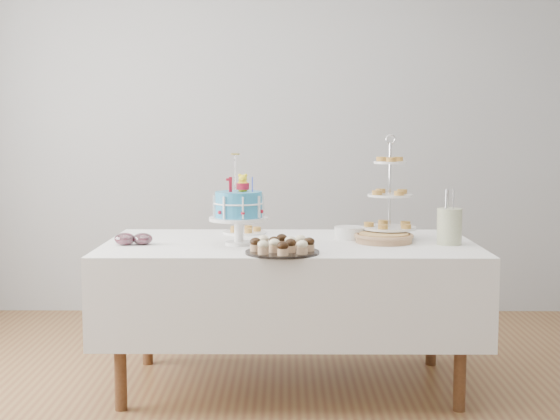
{
  "coord_description": "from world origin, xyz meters",
  "views": [
    {
      "loc": [
        -0.02,
        -3.73,
        1.36
      ],
      "look_at": [
        -0.05,
        0.3,
        0.94
      ],
      "focal_mm": 50.0,
      "sensor_mm": 36.0,
      "label": 1
    }
  ],
  "objects_px": {
    "birthday_cake": "(239,220)",
    "plate_stack": "(350,233)",
    "cupcake_tray": "(282,245)",
    "table": "(290,285)",
    "tiered_stand": "(390,196)",
    "jam_bowl_a": "(125,239)",
    "pie": "(384,237)",
    "pastry_plate": "(245,231)",
    "jam_bowl_b": "(143,239)",
    "utensil_pitcher": "(449,225)"
  },
  "relations": [
    {
      "from": "pie",
      "to": "plate_stack",
      "type": "distance_m",
      "value": 0.21
    },
    {
      "from": "cupcake_tray",
      "to": "jam_bowl_a",
      "type": "bearing_deg",
      "value": 161.76
    },
    {
      "from": "birthday_cake",
      "to": "jam_bowl_a",
      "type": "bearing_deg",
      "value": 167.73
    },
    {
      "from": "table",
      "to": "jam_bowl_b",
      "type": "relative_size",
      "value": 18.86
    },
    {
      "from": "birthday_cake",
      "to": "plate_stack",
      "type": "relative_size",
      "value": 2.76
    },
    {
      "from": "table",
      "to": "plate_stack",
      "type": "distance_m",
      "value": 0.43
    },
    {
      "from": "birthday_cake",
      "to": "cupcake_tray",
      "type": "bearing_deg",
      "value": -63.8
    },
    {
      "from": "pastry_plate",
      "to": "utensil_pitcher",
      "type": "relative_size",
      "value": 0.86
    },
    {
      "from": "tiered_stand",
      "to": "jam_bowl_b",
      "type": "distance_m",
      "value": 1.32
    },
    {
      "from": "table",
      "to": "jam_bowl_a",
      "type": "distance_m",
      "value": 0.88
    },
    {
      "from": "table",
      "to": "jam_bowl_a",
      "type": "xyz_separation_m",
      "value": [
        -0.84,
        -0.11,
        0.26
      ]
    },
    {
      "from": "cupcake_tray",
      "to": "jam_bowl_b",
      "type": "height_order",
      "value": "cupcake_tray"
    },
    {
      "from": "table",
      "to": "pastry_plate",
      "type": "xyz_separation_m",
      "value": [
        -0.25,
        0.34,
        0.24
      ]
    },
    {
      "from": "table",
      "to": "tiered_stand",
      "type": "distance_m",
      "value": 0.71
    },
    {
      "from": "table",
      "to": "cupcake_tray",
      "type": "relative_size",
      "value": 5.44
    },
    {
      "from": "jam_bowl_b",
      "to": "utensil_pitcher",
      "type": "distance_m",
      "value": 1.57
    },
    {
      "from": "table",
      "to": "jam_bowl_b",
      "type": "distance_m",
      "value": 0.8
    },
    {
      "from": "cupcake_tray",
      "to": "plate_stack",
      "type": "bearing_deg",
      "value": 53.59
    },
    {
      "from": "pie",
      "to": "jam_bowl_a",
      "type": "xyz_separation_m",
      "value": [
        -1.33,
        -0.09,
        0.0
      ]
    },
    {
      "from": "table",
      "to": "tiered_stand",
      "type": "xyz_separation_m",
      "value": [
        0.53,
        0.11,
        0.46
      ]
    },
    {
      "from": "table",
      "to": "plate_stack",
      "type": "xyz_separation_m",
      "value": [
        0.32,
        0.12,
        0.26
      ]
    },
    {
      "from": "cupcake_tray",
      "to": "utensil_pitcher",
      "type": "xyz_separation_m",
      "value": [
        0.85,
        0.29,
        0.06
      ]
    },
    {
      "from": "plate_stack",
      "to": "birthday_cake",
      "type": "bearing_deg",
      "value": -159.55
    },
    {
      "from": "pie",
      "to": "pastry_plate",
      "type": "bearing_deg",
      "value": 154.87
    },
    {
      "from": "pastry_plate",
      "to": "table",
      "type": "bearing_deg",
      "value": -53.15
    },
    {
      "from": "pie",
      "to": "utensil_pitcher",
      "type": "relative_size",
      "value": 1.1
    },
    {
      "from": "table",
      "to": "jam_bowl_a",
      "type": "relative_size",
      "value": 18.1
    },
    {
      "from": "table",
      "to": "pastry_plate",
      "type": "bearing_deg",
      "value": 126.85
    },
    {
      "from": "birthday_cake",
      "to": "jam_bowl_a",
      "type": "relative_size",
      "value": 4.38
    },
    {
      "from": "plate_stack",
      "to": "jam_bowl_a",
      "type": "xyz_separation_m",
      "value": [
        -1.16,
        -0.23,
        -0.0
      ]
    },
    {
      "from": "tiered_stand",
      "to": "plate_stack",
      "type": "xyz_separation_m",
      "value": [
        -0.21,
        0.01,
        -0.2
      ]
    },
    {
      "from": "cupcake_tray",
      "to": "pastry_plate",
      "type": "xyz_separation_m",
      "value": [
        -0.22,
        0.71,
        -0.02
      ]
    },
    {
      "from": "table",
      "to": "tiered_stand",
      "type": "bearing_deg",
      "value": 11.44
    },
    {
      "from": "plate_stack",
      "to": "jam_bowl_a",
      "type": "relative_size",
      "value": 1.59
    },
    {
      "from": "birthday_cake",
      "to": "pastry_plate",
      "type": "height_order",
      "value": "birthday_cake"
    },
    {
      "from": "tiered_stand",
      "to": "jam_bowl_a",
      "type": "bearing_deg",
      "value": -171.17
    },
    {
      "from": "plate_stack",
      "to": "pastry_plate",
      "type": "relative_size",
      "value": 0.7
    },
    {
      "from": "table",
      "to": "tiered_stand",
      "type": "relative_size",
      "value": 3.43
    },
    {
      "from": "tiered_stand",
      "to": "utensil_pitcher",
      "type": "relative_size",
      "value": 1.98
    },
    {
      "from": "pastry_plate",
      "to": "plate_stack",
      "type": "bearing_deg",
      "value": -20.67
    },
    {
      "from": "birthday_cake",
      "to": "cupcake_tray",
      "type": "distance_m",
      "value": 0.36
    },
    {
      "from": "pie",
      "to": "plate_stack",
      "type": "bearing_deg",
      "value": 141.67
    },
    {
      "from": "cupcake_tray",
      "to": "birthday_cake",
      "type": "bearing_deg",
      "value": 129.23
    },
    {
      "from": "tiered_stand",
      "to": "cupcake_tray",
      "type": "bearing_deg",
      "value": -140.02
    },
    {
      "from": "plate_stack",
      "to": "utensil_pitcher",
      "type": "distance_m",
      "value": 0.53
    },
    {
      "from": "utensil_pitcher",
      "to": "cupcake_tray",
      "type": "bearing_deg",
      "value": 178.8
    },
    {
      "from": "table",
      "to": "birthday_cake",
      "type": "relative_size",
      "value": 4.13
    },
    {
      "from": "jam_bowl_a",
      "to": "utensil_pitcher",
      "type": "distance_m",
      "value": 1.66
    },
    {
      "from": "pastry_plate",
      "to": "jam_bowl_b",
      "type": "xyz_separation_m",
      "value": [
        -0.5,
        -0.43,
        0.01
      ]
    },
    {
      "from": "cupcake_tray",
      "to": "pastry_plate",
      "type": "relative_size",
      "value": 1.46
    }
  ]
}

